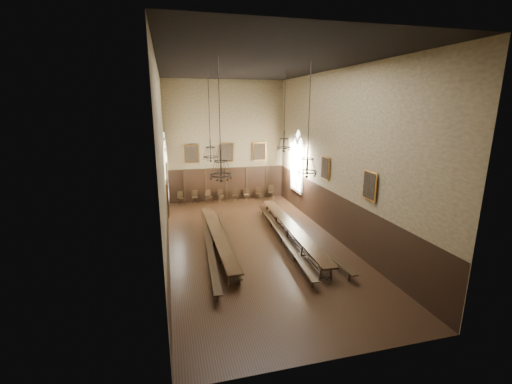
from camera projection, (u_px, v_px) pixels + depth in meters
name	position (u px, v px, depth m)	size (l,w,h in m)	color
floor	(255.00, 243.00, 18.37)	(9.00, 18.00, 0.02)	black
ceiling	(255.00, 65.00, 16.14)	(9.00, 18.00, 0.02)	black
wall_back	(226.00, 142.00, 25.71)	(9.00, 0.02, 9.00)	#8B7A56
wall_front	(342.00, 212.00, 8.80)	(9.00, 0.02, 9.00)	#8B7A56
wall_left	(163.00, 163.00, 16.17)	(0.02, 18.00, 9.00)	#8B7A56
wall_right	(336.00, 157.00, 18.35)	(0.02, 18.00, 9.00)	#8B7A56
wainscot_panelling	(255.00, 221.00, 18.06)	(9.00, 18.00, 2.50)	black
table_left	(218.00, 240.00, 17.82)	(0.73, 9.28, 0.72)	black
table_right	(291.00, 233.00, 18.71)	(1.08, 10.25, 0.80)	black
bench_left_outer	(209.00, 243.00, 17.53)	(0.89, 10.71, 0.48)	black
bench_left_inner	(227.00, 240.00, 18.01)	(0.85, 9.07, 0.41)	black
bench_right_inner	(281.00, 236.00, 18.43)	(1.01, 10.61, 0.48)	black
bench_right_outer	(301.00, 234.00, 18.74)	(0.92, 10.43, 0.47)	black
chair_0	(181.00, 200.00, 25.50)	(0.51, 0.51, 0.95)	black
chair_1	(195.00, 199.00, 25.75)	(0.43, 0.43, 0.95)	black
chair_2	(209.00, 199.00, 25.89)	(0.54, 0.54, 0.97)	black
chair_3	(221.00, 198.00, 26.21)	(0.49, 0.49, 0.92)	black
chair_4	(235.00, 197.00, 26.40)	(0.49, 0.49, 0.91)	black
chair_5	(246.00, 196.00, 26.71)	(0.44, 0.44, 0.86)	black
chair_6	(258.00, 196.00, 26.86)	(0.53, 0.53, 0.94)	black
chair_7	(271.00, 194.00, 27.17)	(0.56, 0.56, 1.01)	black
chandelier_back_left	(210.00, 151.00, 19.12)	(0.83, 0.83, 4.79)	black
chandelier_back_right	(284.00, 142.00, 19.75)	(0.79, 0.79, 4.35)	black
chandelier_front_left	(221.00, 168.00, 14.19)	(0.90, 0.90, 4.81)	black
chandelier_front_right	(307.00, 165.00, 15.68)	(0.92, 0.92, 4.96)	black
portrait_back_0	(191.00, 154.00, 25.16)	(1.10, 0.12, 1.40)	#AB7029
portrait_back_1	(226.00, 153.00, 25.79)	(1.10, 0.12, 1.40)	#AB7029
portrait_back_2	(259.00, 152.00, 26.42)	(1.10, 0.12, 1.40)	#AB7029
portrait_left_0	(167.00, 176.00, 17.33)	(0.12, 1.00, 1.30)	#AB7029
portrait_left_1	(167.00, 199.00, 13.11)	(0.12, 1.00, 1.30)	#AB7029
portrait_right_0	(325.00, 168.00, 19.45)	(0.12, 1.00, 1.30)	#AB7029
portrait_right_1	(370.00, 186.00, 15.23)	(0.12, 1.00, 1.30)	#AB7029
window_right	(297.00, 161.00, 23.76)	(0.20, 2.20, 4.60)	white
window_left	(166.00, 167.00, 21.62)	(0.20, 2.20, 4.60)	white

